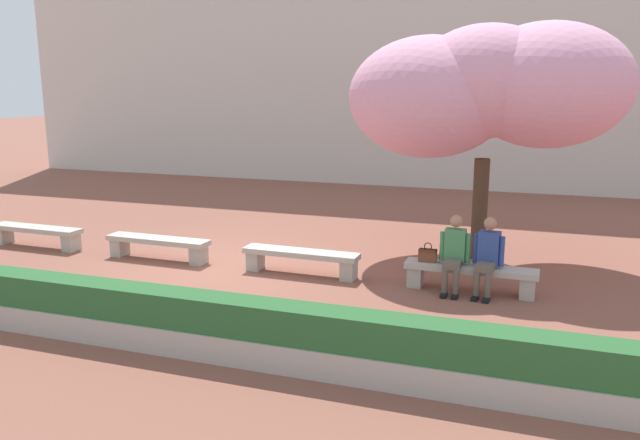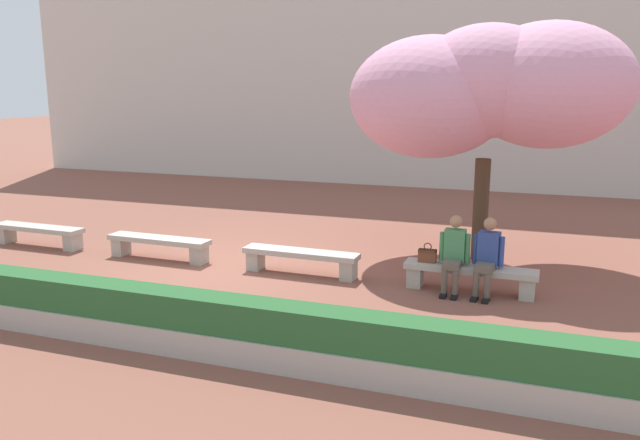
{
  "view_description": "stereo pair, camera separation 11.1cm",
  "coord_description": "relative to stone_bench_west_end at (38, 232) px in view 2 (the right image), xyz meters",
  "views": [
    {
      "loc": [
        5.46,
        -10.27,
        3.37
      ],
      "look_at": [
        1.82,
        0.2,
        1.0
      ],
      "focal_mm": 35.0,
      "sensor_mm": 36.0,
      "label": 1
    },
    {
      "loc": [
        5.56,
        -10.23,
        3.37
      ],
      "look_at": [
        1.82,
        0.2,
        1.0
      ],
      "focal_mm": 35.0,
      "sensor_mm": 36.0,
      "label": 2
    }
  ],
  "objects": [
    {
      "name": "building_facade",
      "position": [
        4.55,
        12.76,
        5.06
      ],
      "size": [
        28.0,
        4.0,
        10.74
      ],
      "primitive_type": "cube",
      "color": "beige",
      "rests_on": "ground"
    },
    {
      "name": "handbag",
      "position": [
        8.38,
        0.01,
        0.27
      ],
      "size": [
        0.3,
        0.15,
        0.34
      ],
      "color": "brown",
      "rests_on": "stone_bench_near_east"
    },
    {
      "name": "person_seated_right",
      "position": [
        9.37,
        -0.05,
        0.38
      ],
      "size": [
        0.51,
        0.71,
        1.29
      ],
      "color": "black",
      "rests_on": "ground"
    },
    {
      "name": "ground_plane",
      "position": [
        4.55,
        0.0,
        -0.31
      ],
      "size": [
        100.0,
        100.0,
        0.0
      ],
      "primitive_type": "plane",
      "color": "brown"
    },
    {
      "name": "stone_bench_west_end",
      "position": [
        0.0,
        0.0,
        0.0
      ],
      "size": [
        2.19,
        0.45,
        0.45
      ],
      "color": "#ADA89E",
      "rests_on": "ground"
    },
    {
      "name": "stone_bench_near_west",
      "position": [
        3.04,
        0.0,
        0.0
      ],
      "size": [
        2.19,
        0.45,
        0.45
      ],
      "color": "#ADA89E",
      "rests_on": "ground"
    },
    {
      "name": "stone_bench_center",
      "position": [
        6.07,
        0.0,
        0.0
      ],
      "size": [
        2.19,
        0.45,
        0.45
      ],
      "color": "#ADA89E",
      "rests_on": "ground"
    },
    {
      "name": "planter_hedge_foreground",
      "position": [
        4.55,
        -3.68,
        0.07
      ],
      "size": [
        14.66,
        0.5,
        0.8
      ],
      "color": "#ADA89E",
      "rests_on": "ground"
    },
    {
      "name": "cherry_tree_main",
      "position": [
        9.02,
        2.29,
        3.01
      ],
      "size": [
        5.3,
        3.44,
        4.57
      ],
      "color": "#473323",
      "rests_on": "ground"
    },
    {
      "name": "stone_bench_near_east",
      "position": [
        9.11,
        0.0,
        0.0
      ],
      "size": [
        2.19,
        0.45,
        0.45
      ],
      "color": "#ADA89E",
      "rests_on": "ground"
    },
    {
      "name": "person_seated_left",
      "position": [
        8.83,
        -0.05,
        0.38
      ],
      "size": [
        0.51,
        0.68,
        1.29
      ],
      "color": "black",
      "rests_on": "ground"
    }
  ]
}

